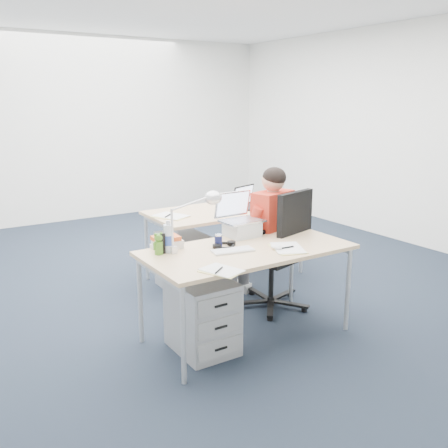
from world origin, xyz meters
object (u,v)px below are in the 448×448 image
object	(u,v)px
desk_far	(226,214)
headphones	(224,245)
office_chair	(274,275)
drawer_pedestal_far	(183,261)
silver_laptop	(242,215)
water_bottle	(168,236)
desk_near	(247,254)
wireless_keyboard	(233,250)
desk_lamp	(188,221)
can_koozie	(218,240)
computer_mouse	(276,247)
bear_figurine	(159,243)
seated_person	(260,235)
drawer_pedestal_near	(202,315)
book_stack	(167,242)
far_cup	(242,203)
sunglasses	(261,234)
dark_laptop	(251,196)
cordless_phone	(162,244)

from	to	relation	value
desk_far	headphones	distance (m)	1.37
office_chair	drawer_pedestal_far	bearing A→B (deg)	102.57
office_chair	silver_laptop	size ratio (longest dim) A/B	3.04
drawer_pedestal_far	water_bottle	size ratio (longest dim) A/B	2.28
desk_near	wireless_keyboard	world-z (taller)	wireless_keyboard
water_bottle	desk_lamp	bearing A→B (deg)	-12.38
desk_near	can_koozie	bearing A→B (deg)	136.37
desk_far	computer_mouse	bearing A→B (deg)	-107.78
bear_figurine	seated_person	bearing A→B (deg)	10.14
desk_far	drawer_pedestal_near	world-z (taller)	desk_far
office_chair	seated_person	size ratio (longest dim) A/B	0.86
wireless_keyboard	computer_mouse	world-z (taller)	computer_mouse
desk_far	book_stack	world-z (taller)	book_stack
can_koozie	water_bottle	distance (m)	0.40
headphones	far_cup	size ratio (longest dim) A/B	2.06
desk_far	seated_person	size ratio (longest dim) A/B	1.27
silver_laptop	can_koozie	distance (m)	0.38
wireless_keyboard	sunglasses	size ratio (longest dim) A/B	2.66
headphones	dark_laptop	world-z (taller)	dark_laptop
bear_figurine	desk_lamp	distance (m)	0.28
computer_mouse	drawer_pedestal_near	bearing A→B (deg)	166.39
headphones	far_cup	bearing A→B (deg)	45.21
drawer_pedestal_near	far_cup	xyz separation A→B (m)	(1.22, 1.27, 0.51)
headphones	can_koozie	size ratio (longest dim) A/B	2.16
seated_person	silver_laptop	world-z (taller)	seated_person
wireless_keyboard	sunglasses	bearing A→B (deg)	40.05
desk_far	seated_person	distance (m)	0.77
sunglasses	dark_laptop	bearing A→B (deg)	45.73
office_chair	cordless_phone	bearing A→B (deg)	170.50
drawer_pedestal_far	cordless_phone	xyz separation A→B (m)	(-0.69, -0.99, 0.53)
drawer_pedestal_far	wireless_keyboard	size ratio (longest dim) A/B	1.74
headphones	desk_lamp	world-z (taller)	desk_lamp
desk_near	far_cup	size ratio (longest dim) A/B	15.74
seated_person	drawer_pedestal_far	bearing A→B (deg)	104.90
far_cup	silver_laptop	bearing A→B (deg)	-124.45
desk_far	drawer_pedestal_far	size ratio (longest dim) A/B	2.91
drawer_pedestal_far	can_koozie	distance (m)	1.19
silver_laptop	cordless_phone	size ratio (longest dim) A/B	2.32
office_chair	sunglasses	bearing A→B (deg)	-174.10
drawer_pedestal_far	bear_figurine	distance (m)	1.34
seated_person	wireless_keyboard	xyz separation A→B (m)	(-0.64, -0.52, 0.10)
bear_figurine	desk_far	bearing A→B (deg)	35.78
book_stack	far_cup	xyz separation A→B (m)	(1.34, 0.93, 0.00)
desk_near	seated_person	xyz separation A→B (m)	(0.50, 0.51, -0.04)
bear_figurine	desk_lamp	size ratio (longest dim) A/B	0.37
desk_far	drawer_pedestal_far	distance (m)	0.68
can_koozie	desk_lamp	bearing A→B (deg)	170.24
drawer_pedestal_far	desk_lamp	size ratio (longest dim) A/B	1.21
desk_far	far_cup	size ratio (longest dim) A/B	15.74
drawer_pedestal_near	sunglasses	xyz separation A→B (m)	(0.72, 0.26, 0.47)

